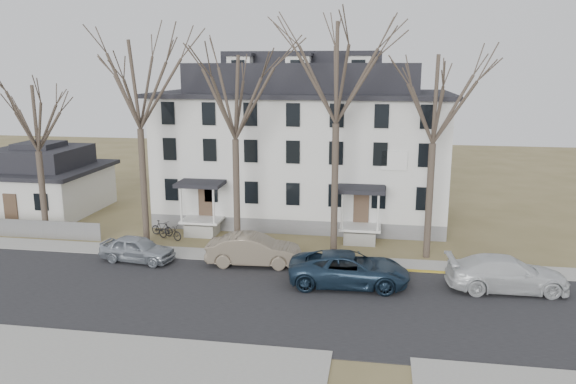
% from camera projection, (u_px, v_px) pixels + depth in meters
% --- Properties ---
extents(ground, '(120.00, 120.00, 0.00)m').
position_uv_depth(ground, '(292.00, 321.00, 24.84)').
color(ground, olive).
rests_on(ground, ground).
extents(main_road, '(120.00, 10.00, 0.04)m').
position_uv_depth(main_road, '(299.00, 303.00, 26.76)').
color(main_road, '#27272A').
rests_on(main_road, ground).
extents(far_sidewalk, '(120.00, 2.00, 0.08)m').
position_uv_depth(far_sidewalk, '(314.00, 261.00, 32.54)').
color(far_sidewalk, '#A09F97').
rests_on(far_sidewalk, ground).
extents(near_sidewalk_left, '(20.00, 5.00, 0.08)m').
position_uv_depth(near_sidewalk_left, '(64.00, 364.00, 21.29)').
color(near_sidewalk_left, '#A09F97').
rests_on(near_sidewalk_left, ground).
extents(yellow_curb, '(14.00, 0.25, 0.06)m').
position_uv_depth(yellow_curb, '(402.00, 271.00, 30.88)').
color(yellow_curb, gold).
rests_on(yellow_curb, ground).
extents(boarding_house, '(20.80, 12.36, 12.05)m').
position_uv_depth(boarding_house, '(303.00, 145.00, 41.26)').
color(boarding_house, slate).
rests_on(boarding_house, ground).
extents(small_house, '(8.70, 8.70, 5.00)m').
position_uv_depth(small_house, '(43.00, 183.00, 43.23)').
color(small_house, silver).
rests_on(small_house, ground).
extents(fence, '(14.00, 0.06, 1.20)m').
position_uv_depth(fence, '(3.00, 236.00, 37.31)').
color(fence, gray).
rests_on(fence, ground).
extents(tree_far_left, '(8.40, 8.40, 13.72)m').
position_uv_depth(tree_far_left, '(137.00, 78.00, 33.74)').
color(tree_far_left, '#473B31').
rests_on(tree_far_left, ground).
extents(tree_mid_left, '(7.80, 7.80, 12.74)m').
position_uv_depth(tree_mid_left, '(234.00, 91.00, 32.96)').
color(tree_mid_left, '#473B31').
rests_on(tree_mid_left, ground).
extents(tree_center, '(9.00, 9.00, 14.70)m').
position_uv_depth(tree_center, '(337.00, 65.00, 31.68)').
color(tree_center, '#473B31').
rests_on(tree_center, ground).
extents(tree_mid_right, '(7.80, 7.80, 12.74)m').
position_uv_depth(tree_mid_right, '(435.00, 93.00, 31.14)').
color(tree_mid_right, '#473B31').
rests_on(tree_mid_right, ground).
extents(tree_bungalow, '(6.60, 6.60, 10.78)m').
position_uv_depth(tree_bungalow, '(35.00, 114.00, 35.34)').
color(tree_bungalow, '#473B31').
rests_on(tree_bungalow, ground).
extents(car_silver, '(4.54, 2.29, 1.48)m').
position_uv_depth(car_silver, '(137.00, 249.00, 32.26)').
color(car_silver, '#9CA4AE').
rests_on(car_silver, ground).
extents(car_tan, '(5.41, 2.21, 1.74)m').
position_uv_depth(car_tan, '(254.00, 250.00, 31.68)').
color(car_tan, '#746855').
rests_on(car_tan, ground).
extents(car_navy, '(6.28, 3.13, 1.71)m').
position_uv_depth(car_navy, '(349.00, 270.00, 28.73)').
color(car_navy, '#1B2D41').
rests_on(car_navy, ground).
extents(car_white, '(6.09, 2.85, 1.72)m').
position_uv_depth(car_white, '(507.00, 274.00, 28.08)').
color(car_white, silver).
rests_on(car_white, ground).
extents(bicycle_left, '(2.01, 1.34, 1.00)m').
position_uv_depth(bicycle_left, '(170.00, 233.00, 36.36)').
color(bicycle_left, black).
rests_on(bicycle_left, ground).
extents(bicycle_right, '(1.77, 0.92, 1.02)m').
position_uv_depth(bicycle_right, '(162.00, 229.00, 37.18)').
color(bicycle_right, black).
rests_on(bicycle_right, ground).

